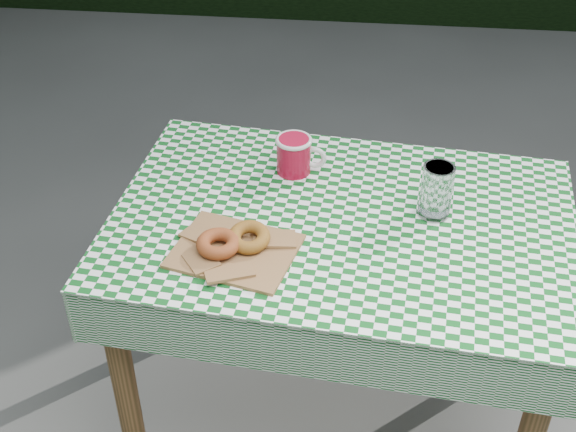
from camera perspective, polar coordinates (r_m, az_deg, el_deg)
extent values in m
plane|color=#4E4E49|center=(2.47, 3.80, -12.93)|extent=(60.00, 60.00, 0.00)
cube|color=#4E371A|center=(2.12, 3.56, -8.44)|extent=(1.16, 0.83, 0.75)
cube|color=#0B4C17|center=(1.87, 3.99, -0.33)|extent=(1.18, 0.86, 0.01)
cube|color=olive|center=(1.77, -3.95, -2.53)|extent=(0.32, 0.28, 0.01)
torus|color=brown|center=(1.75, -5.17, -2.05)|extent=(0.13, 0.13, 0.03)
torus|color=brown|center=(1.77, -2.90, -1.57)|extent=(0.11, 0.11, 0.03)
cylinder|color=silver|center=(1.88, 10.88, 1.82)|extent=(0.08, 0.08, 0.14)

